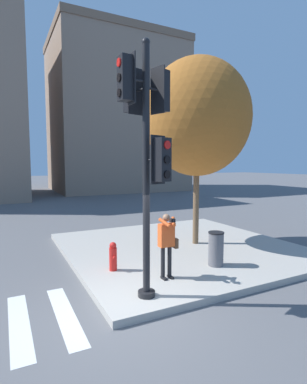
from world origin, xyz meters
The scene contains 8 objects.
ground_plane centered at (0.00, 0.00, 0.00)m, with size 160.00×160.00×0.00m, color #5B5B5E.
sidewalk_corner centered at (3.50, 3.50, 0.09)m, with size 8.00×8.00×0.18m.
traffic_signal_pole centered at (0.55, 0.23, 3.87)m, with size 1.27×1.26×5.64m.
person_photographer centered at (1.50, 0.95, 1.19)m, with size 0.58×0.54×1.70m.
street_tree centered at (4.18, 3.49, 4.85)m, with size 3.88×3.88×6.81m.
fire_hydrant centered at (0.43, 2.13, 0.58)m, with size 0.22×0.28×0.81m.
trash_bin centered at (3.27, 1.15, 0.68)m, with size 0.46×0.46×1.01m.
building_right centered at (10.42, 29.76, 8.93)m, with size 14.83×12.37×17.84m.
Camera 1 is at (-2.26, -5.72, 3.18)m, focal length 28.00 mm.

